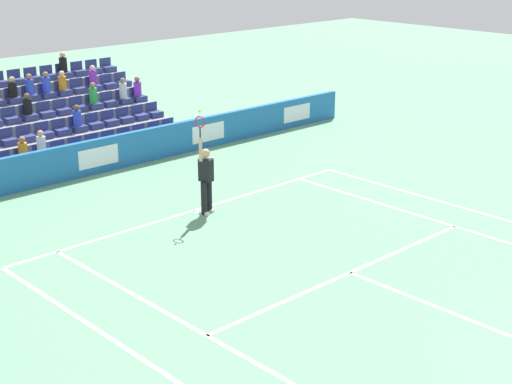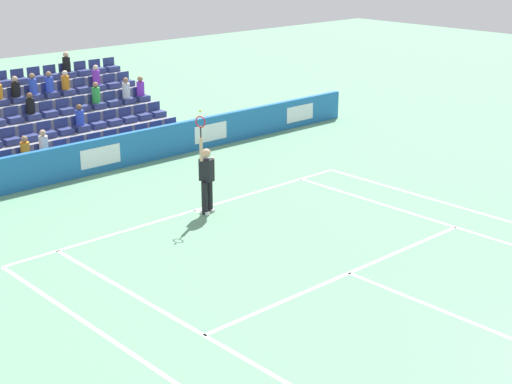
# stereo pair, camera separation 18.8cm
# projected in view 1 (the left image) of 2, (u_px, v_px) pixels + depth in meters

# --- Properties ---
(line_baseline) EXTENTS (10.97, 0.10, 0.01)m
(line_baseline) POSITION_uv_depth(u_px,v_px,m) (194.00, 211.00, 21.00)
(line_baseline) COLOR white
(line_baseline) RESTS_ON ground
(line_service) EXTENTS (8.23, 0.10, 0.01)m
(line_service) POSITION_uv_depth(u_px,v_px,m) (350.00, 273.00, 17.21)
(line_service) COLOR white
(line_service) RESTS_ON ground
(line_centre_service) EXTENTS (0.10, 6.40, 0.01)m
(line_centre_service) POSITION_uv_depth(u_px,v_px,m) (478.00, 323.00, 15.00)
(line_centre_service) COLOR white
(line_centre_service) RESTS_ON ground
(line_singles_sideline_left) EXTENTS (0.10, 11.89, 0.01)m
(line_singles_sideline_left) POSITION_uv_depth(u_px,v_px,m) (223.00, 345.00, 14.23)
(line_singles_sideline_left) COLOR white
(line_singles_sideline_left) RESTS_ON ground
(line_singles_sideline_right) EXTENTS (0.10, 11.89, 0.01)m
(line_singles_sideline_right) POSITION_uv_depth(u_px,v_px,m) (470.00, 231.00, 19.57)
(line_singles_sideline_right) COLOR white
(line_singles_sideline_right) RESTS_ON ground
(line_doubles_sideline_left) EXTENTS (0.10, 11.89, 0.01)m
(line_doubles_sideline_left) POSITION_uv_depth(u_px,v_px,m) (162.00, 372.00, 13.34)
(line_doubles_sideline_left) COLOR white
(line_doubles_sideline_left) RESTS_ON ground
(line_doubles_sideline_right) EXTENTS (0.10, 11.89, 0.01)m
(line_doubles_sideline_right) POSITION_uv_depth(u_px,v_px,m) (499.00, 218.00, 20.46)
(line_doubles_sideline_right) COLOR white
(line_doubles_sideline_right) RESTS_ON ground
(line_centre_mark) EXTENTS (0.10, 0.20, 0.01)m
(line_centre_mark) POSITION_uv_depth(u_px,v_px,m) (196.00, 211.00, 20.93)
(line_centre_mark) COLOR white
(line_centre_mark) RESTS_ON ground
(sponsor_barrier) EXTENTS (22.06, 0.22, 1.07)m
(sponsor_barrier) POSITION_uv_depth(u_px,v_px,m) (97.00, 156.00, 24.10)
(sponsor_barrier) COLOR #1E66AD
(sponsor_barrier) RESTS_ON ground
(tennis_player) EXTENTS (0.54, 0.41, 2.85)m
(tennis_player) POSITION_uv_depth(u_px,v_px,m) (206.00, 178.00, 20.51)
(tennis_player) COLOR black
(tennis_player) RESTS_ON ground
(stadium_stand) EXTENTS (8.06, 4.75, 3.03)m
(stadium_stand) POSITION_uv_depth(u_px,v_px,m) (39.00, 127.00, 26.46)
(stadium_stand) COLOR gray
(stadium_stand) RESTS_ON ground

